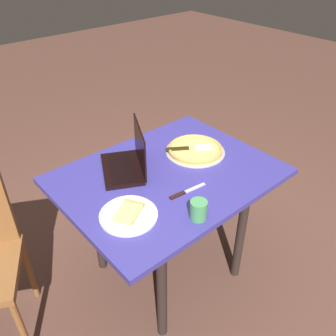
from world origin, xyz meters
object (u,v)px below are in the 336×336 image
at_px(pizza_tray, 195,149).
at_px(table_knife, 184,193).
at_px(laptop, 129,160).
at_px(pizza_plate, 129,214).
at_px(dining_table, 168,188).
at_px(drink_cup, 198,210).

distance_m(pizza_tray, table_knife, 0.39).
bearing_deg(laptop, pizza_tray, 164.96).
bearing_deg(pizza_tray, table_knife, 37.53).
xyz_separation_m(laptop, pizza_tray, (-0.39, 0.11, -0.04)).
bearing_deg(table_knife, pizza_tray, -142.47).
height_order(pizza_plate, table_knife, pizza_plate).
xyz_separation_m(dining_table, pizza_tray, (-0.26, -0.06, 0.11)).
bearing_deg(drink_cup, dining_table, -109.59).
height_order(table_knife, drink_cup, drink_cup).
height_order(laptop, pizza_tray, laptop).
distance_m(dining_table, pizza_tray, 0.29).
height_order(laptop, pizza_plate, laptop).
relative_size(dining_table, drink_cup, 12.10).
height_order(dining_table, table_knife, table_knife).
bearing_deg(dining_table, drink_cup, 70.41).
bearing_deg(pizza_tray, laptop, -15.04).
bearing_deg(table_knife, drink_cup, 66.76).
relative_size(dining_table, table_knife, 5.30).
bearing_deg(pizza_tray, pizza_plate, 17.88).
height_order(dining_table, laptop, laptop).
distance_m(pizza_tray, drink_cup, 0.56).
distance_m(dining_table, pizza_plate, 0.40).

